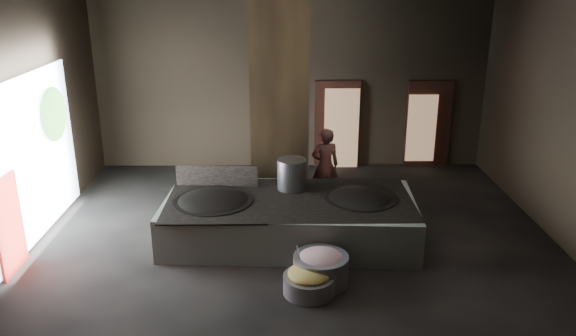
{
  "coord_description": "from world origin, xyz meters",
  "views": [
    {
      "loc": [
        -0.28,
        -9.78,
        4.89
      ],
      "look_at": [
        -0.14,
        0.67,
        1.25
      ],
      "focal_mm": 35.0,
      "sensor_mm": 36.0,
      "label": 1
    }
  ],
  "objects_px": {
    "wok_right": "(360,202)",
    "meat_basin": "(321,270)",
    "cook": "(325,166)",
    "hearth_platform": "(290,219)",
    "wok_left": "(213,204)",
    "stock_pot": "(292,174)",
    "veg_basin": "(309,284)"
  },
  "relations": [
    {
      "from": "stock_pot",
      "to": "cook",
      "type": "bearing_deg",
      "value": 59.97
    },
    {
      "from": "wok_left",
      "to": "wok_right",
      "type": "height_order",
      "value": "wok_left"
    },
    {
      "from": "wok_right",
      "to": "meat_basin",
      "type": "xyz_separation_m",
      "value": [
        -0.86,
        -1.71,
        -0.5
      ]
    },
    {
      "from": "wok_right",
      "to": "meat_basin",
      "type": "height_order",
      "value": "wok_right"
    },
    {
      "from": "cook",
      "to": "hearth_platform",
      "type": "bearing_deg",
      "value": 56.92
    },
    {
      "from": "wok_left",
      "to": "hearth_platform",
      "type": "bearing_deg",
      "value": 1.97
    },
    {
      "from": "wok_right",
      "to": "veg_basin",
      "type": "height_order",
      "value": "wok_right"
    },
    {
      "from": "wok_left",
      "to": "wok_right",
      "type": "xyz_separation_m",
      "value": [
        2.8,
        0.1,
        0.0
      ]
    },
    {
      "from": "hearth_platform",
      "to": "wok_left",
      "type": "bearing_deg",
      "value": -174.68
    },
    {
      "from": "stock_pot",
      "to": "meat_basin",
      "type": "distance_m",
      "value": 2.42
    },
    {
      "from": "cook",
      "to": "wok_left",
      "type": "bearing_deg",
      "value": 30.85
    },
    {
      "from": "veg_basin",
      "to": "stock_pot",
      "type": "bearing_deg",
      "value": 95.25
    },
    {
      "from": "wok_left",
      "to": "meat_basin",
      "type": "distance_m",
      "value": 2.57
    },
    {
      "from": "stock_pot",
      "to": "cook",
      "type": "distance_m",
      "value": 1.56
    },
    {
      "from": "veg_basin",
      "to": "meat_basin",
      "type": "distance_m",
      "value": 0.38
    },
    {
      "from": "stock_pot",
      "to": "meat_basin",
      "type": "bearing_deg",
      "value": -78.77
    },
    {
      "from": "wok_right",
      "to": "stock_pot",
      "type": "xyz_separation_m",
      "value": [
        -1.3,
        0.5,
        0.38
      ]
    },
    {
      "from": "hearth_platform",
      "to": "veg_basin",
      "type": "relative_size",
      "value": 5.65
    },
    {
      "from": "hearth_platform",
      "to": "veg_basin",
      "type": "xyz_separation_m",
      "value": [
        0.28,
        -1.96,
        -0.26
      ]
    },
    {
      "from": "hearth_platform",
      "to": "cook",
      "type": "bearing_deg",
      "value": 69.8
    },
    {
      "from": "cook",
      "to": "meat_basin",
      "type": "distance_m",
      "value": 3.61
    },
    {
      "from": "wok_left",
      "to": "stock_pot",
      "type": "bearing_deg",
      "value": 21.8
    },
    {
      "from": "cook",
      "to": "veg_basin",
      "type": "relative_size",
      "value": 2.03
    },
    {
      "from": "wok_left",
      "to": "stock_pot",
      "type": "xyz_separation_m",
      "value": [
        1.5,
        0.6,
        0.38
      ]
    },
    {
      "from": "wok_right",
      "to": "cook",
      "type": "distance_m",
      "value": 1.91
    },
    {
      "from": "cook",
      "to": "veg_basin",
      "type": "distance_m",
      "value": 3.94
    },
    {
      "from": "cook",
      "to": "meat_basin",
      "type": "relative_size",
      "value": 1.86
    },
    {
      "from": "stock_pot",
      "to": "wok_right",
      "type": "bearing_deg",
      "value": -21.04
    },
    {
      "from": "stock_pot",
      "to": "hearth_platform",
      "type": "bearing_deg",
      "value": -95.19
    },
    {
      "from": "stock_pot",
      "to": "cook",
      "type": "relative_size",
      "value": 0.36
    },
    {
      "from": "stock_pot",
      "to": "cook",
      "type": "height_order",
      "value": "cook"
    },
    {
      "from": "veg_basin",
      "to": "wok_left",
      "type": "bearing_deg",
      "value": 132.15
    }
  ]
}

